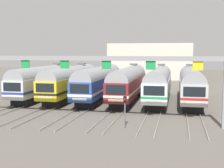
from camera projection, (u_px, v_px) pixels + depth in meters
The scene contains 11 objects.
ground_plane at pixel (114, 100), 43.29m from camera, with size 160.00×160.00×0.00m, color #5B564F.
track_bed at pixel (131, 87), 59.81m from camera, with size 22.60×70.00×0.15m.
commuter_train_silver at pixel (44, 80), 45.22m from camera, with size 2.88×18.06×5.05m.
commuter_train_yellow at pixel (71, 81), 44.33m from camera, with size 2.88×18.06×5.05m.
commuter_train_blue at pixel (99, 81), 43.45m from camera, with size 2.88×18.06×5.05m.
commuter_train_maroon at pixel (129, 82), 42.56m from camera, with size 2.88×18.06×5.05m.
commuter_train_white at pixel (159, 83), 41.68m from camera, with size 2.88×18.06×5.05m.
commuter_train_stainless at pixel (191, 83), 40.80m from camera, with size 2.88×18.06×5.05m.
catenary_gantry at pixel (85, 67), 29.60m from camera, with size 26.33×0.44×6.97m.
yard_signal_mast at pixel (125, 105), 27.39m from camera, with size 0.28×0.35×2.98m.
maintenance_building at pixel (150, 61), 79.07m from camera, with size 20.81×10.00×8.95m, color beige.
Camera 1 is at (8.78, -41.89, 6.88)m, focal length 48.97 mm.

